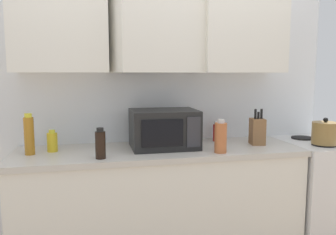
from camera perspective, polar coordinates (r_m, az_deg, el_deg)
wall_back_with_cabinets at (r=2.68m, az=-2.37°, el=10.02°), size 2.93×0.50×2.60m
counter_run at (r=2.64m, az=-1.35°, el=-14.72°), size 2.06×0.63×0.90m
stove_range at (r=3.20m, az=25.04°, el=-11.46°), size 0.76×0.64×0.91m
kettle at (r=2.86m, az=24.62°, el=-2.35°), size 0.19×0.19×0.20m
microwave at (r=2.52m, az=-0.67°, el=-1.89°), size 0.48×0.37×0.28m
knife_block at (r=2.73m, az=14.62°, el=-2.20°), size 0.12×0.13×0.28m
bottle_amber_vinegar at (r=2.48m, az=-22.08°, el=-2.72°), size 0.07×0.07×0.28m
bottle_soy_dark at (r=2.24m, az=-11.17°, el=-4.37°), size 0.07×0.07×0.20m
bottle_yellow_mustard at (r=2.53m, az=-18.68°, el=-3.84°), size 0.07×0.07×0.15m
bottle_spice_jar at (r=2.39m, az=8.74°, el=-3.26°), size 0.08×0.08×0.23m
bottle_red_sauce at (r=2.80m, az=8.14°, el=-2.41°), size 0.06×0.06×0.16m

